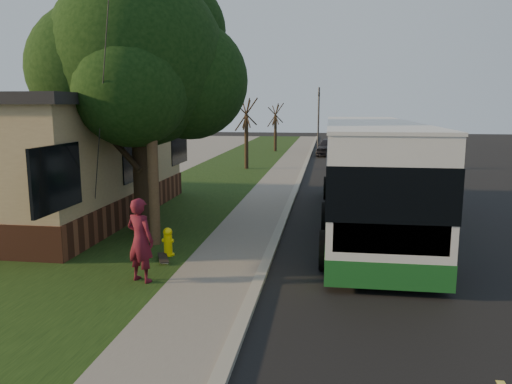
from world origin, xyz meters
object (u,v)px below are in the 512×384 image
bare_tree_far (275,128)px  distant_car (329,147)px  leafy_tree (141,63)px  skateboard_main (163,258)px  dumpster (70,199)px  bare_tree_near (246,135)px  traffic_signal (319,113)px  fire_hydrant (168,242)px  transit_bus (368,171)px  utility_pole (149,78)px  skateboarder (140,240)px

bare_tree_far → distant_car: size_ratio=0.99×
leafy_tree → skateboard_main: (1.58, -3.08, -5.04)m
bare_tree_far → skateboard_main: bare_tree_far is taller
leafy_tree → distant_car: leafy_tree is taller
skateboard_main → distant_car: 28.30m
bare_tree_far → dumpster: 26.27m
bare_tree_near → traffic_signal: size_ratio=0.78×
bare_tree_near → bare_tree_far: bare_tree_near is taller
dumpster → bare_tree_near: bearing=73.7°
leafy_tree → skateboard_main: leafy_tree is taller
fire_hydrant → distant_car: 27.87m
leafy_tree → transit_bus: leafy_tree is taller
utility_pole → skateboarder: size_ratio=4.82×
traffic_signal → transit_bus: traffic_signal is taller
bare_tree_far → dumpster: (-4.55, -25.84, -1.37)m
utility_pole → bare_tree_near: 17.19m
fire_hydrant → traffic_signal: traffic_signal is taller
transit_bus → traffic_signal: bearing=94.3°
dumpster → traffic_signal: bearing=74.9°
skateboarder → dumpster: 7.88m
fire_hydrant → dumpster: size_ratio=0.50×
leafy_tree → transit_bus: size_ratio=0.62×
bare_tree_near → transit_bus: size_ratio=0.34×
bare_tree_far → skateboarder: size_ratio=2.14×
utility_pole → bare_tree_near: utility_pole is taller
bare_tree_near → skateboard_main: bare_tree_near is taller
bare_tree_near → skateboard_main: (0.91, -18.43, -2.02)m
leafy_tree → skateboarder: bearing=-70.8°
bare_tree_near → dumpster: (-4.05, -13.84, -1.52)m
bare_tree_near → skateboard_main: 18.57m
bare_tree_far → skateboard_main: bearing=-89.2°
transit_bus → distant_car: (-1.26, 23.30, -1.13)m
bare_tree_near → transit_bus: bearing=-65.5°
bare_tree_near → dumpster: bearing=-106.3°
fire_hydrant → transit_bus: 6.99m
bare_tree_far → skateboard_main: (0.41, -30.43, -1.87)m
bare_tree_near → bare_tree_far: size_ratio=1.07×
utility_pole → dumpster: size_ratio=6.07×
skateboarder → dumpster: bearing=-29.5°
traffic_signal → skateboarder: size_ratio=2.92×
transit_bus → dumpster: size_ratio=8.46×
skateboard_main → dumpster: size_ratio=0.60×
fire_hydrant → utility_pole: 4.37m
skateboarder → distant_car: 29.79m
distant_car → leafy_tree: bearing=-95.1°
fire_hydrant → bare_tree_far: size_ratio=0.18×
leafy_tree → bare_tree_near: bearing=87.5°
leafy_tree → bare_tree_near: leafy_tree is taller
traffic_signal → skateboard_main: traffic_signal is taller
skateboarder → skateboard_main: (-0.02, 1.50, -0.88)m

